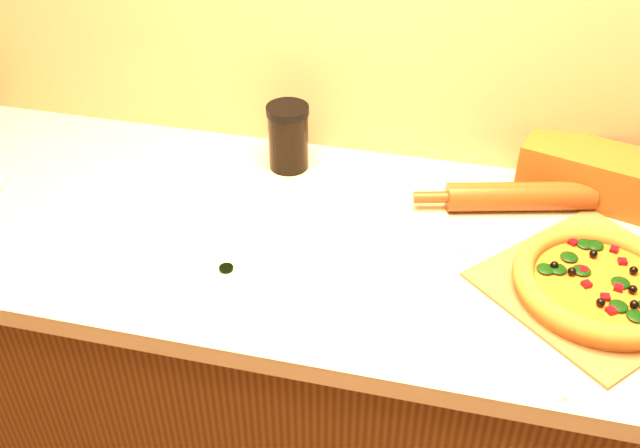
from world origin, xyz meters
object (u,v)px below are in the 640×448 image
at_px(dark_jar, 288,137).
at_px(pizza, 601,283).
at_px(rolling_pin, 520,196).
at_px(pizza_peel, 602,283).

bearing_deg(dark_jar, pizza, -23.67).
distance_m(rolling_pin, dark_jar, 0.51).
distance_m(pizza_peel, rolling_pin, 0.25).
distance_m(pizza, dark_jar, 0.70).
distance_m(pizza_peel, dark_jar, 0.70).
bearing_deg(pizza_peel, pizza, -65.47).
bearing_deg(pizza_peel, rolling_pin, 168.53).
bearing_deg(pizza, dark_jar, 156.33).
height_order(pizza_peel, dark_jar, dark_jar).
height_order(pizza, dark_jar, dark_jar).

